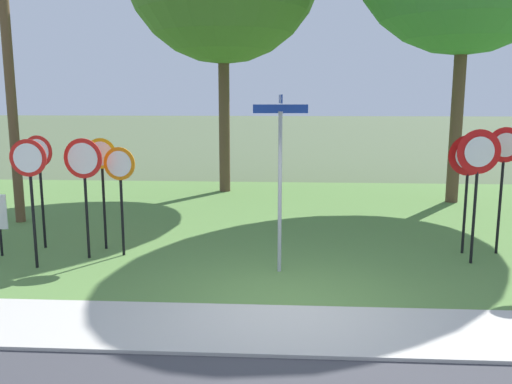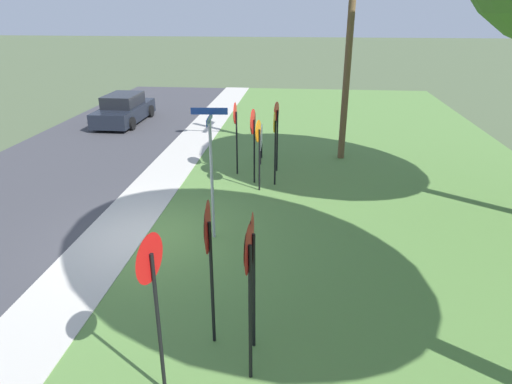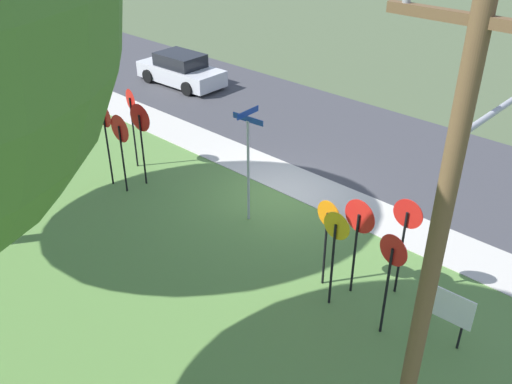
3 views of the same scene
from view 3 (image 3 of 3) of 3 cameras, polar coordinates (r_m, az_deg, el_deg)
The scene contains 17 objects.
ground_plane at distance 16.41m, azimuth 2.85°, elevation -0.30°, with size 160.00×160.00×0.00m, color #4C5B3D.
road_asphalt at distance 19.91m, azimuth 11.89°, elevation 4.84°, with size 44.00×6.40×0.01m, color #3D3D42.
sidewalk_strip at distance 16.93m, azimuth 4.61°, elevation 0.79°, with size 44.00×1.60×0.06m, color #BCB7AD.
grass_median at distance 13.20m, azimuth -14.61°, elevation -9.92°, with size 44.00×12.00×0.04m, color #567F3D.
stop_sign_near_left at distance 11.96m, azimuth 10.51°, elevation -3.55°, with size 0.77×0.11×2.37m.
stop_sign_near_right at distance 11.58m, azimuth 8.16°, elevation -4.97°, with size 0.63×0.09×2.33m.
stop_sign_far_left at distance 12.16m, azimuth 15.17°, elevation -3.53°, with size 0.68×0.09×2.41m.
stop_sign_far_center at distance 11.04m, azimuth 13.74°, elevation -7.33°, with size 0.65×0.14×2.37m.
stop_sign_far_right at distance 12.18m, azimuth 7.39°, elevation -3.51°, with size 0.65×0.12×2.19m.
yield_sign_near_left at distance 16.43m, azimuth -11.79°, elevation 6.80°, with size 0.83×0.12×2.56m.
yield_sign_near_right at distance 16.66m, azimuth -15.25°, elevation 6.64°, with size 0.70×0.10×2.57m.
yield_sign_far_left at distance 16.17m, azimuth -13.77°, elevation 5.71°, with size 0.82×0.10×2.42m.
yield_sign_far_right at distance 17.58m, azimuth -12.69°, elevation 8.26°, with size 0.68×0.16×2.59m.
street_name_post at distance 14.28m, azimuth -0.81°, elevation 3.60°, with size 0.96×0.82×3.19m.
utility_pole at distance 7.39m, azimuth 18.86°, elevation -4.05°, with size 2.10×2.60×7.93m.
notice_board at distance 11.72m, azimuth 18.99°, elevation -11.22°, with size 1.10×0.08×1.25m.
parked_sedan_distant at distance 25.42m, azimuth -7.75°, elevation 12.34°, with size 4.20×2.02×1.39m.
Camera 3 is at (-9.04, 10.88, 8.31)m, focal length 38.78 mm.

